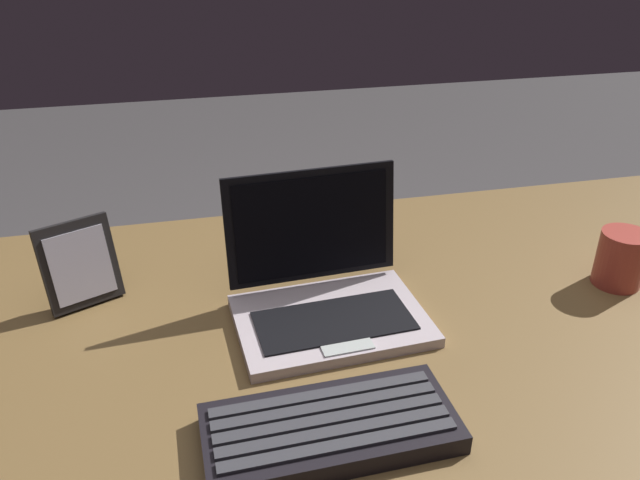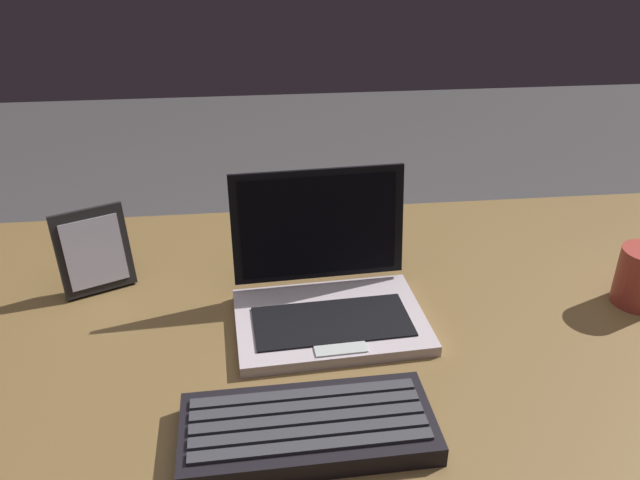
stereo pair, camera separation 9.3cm
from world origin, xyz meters
name	(u,v)px [view 2 (the right image)]	position (x,y,z in m)	size (l,w,h in m)	color
desk	(347,350)	(0.00, 0.00, 0.67)	(1.79, 0.80, 0.74)	brown
laptop_front	(327,292)	(-0.03, 0.01, 0.78)	(0.30, 0.24, 0.21)	#C1B2B8
external_keyboard	(308,428)	(-0.09, -0.25, 0.76)	(0.32, 0.15, 0.03)	black
photo_frame	(94,251)	(-0.41, 0.13, 0.81)	(0.12, 0.09, 0.14)	black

